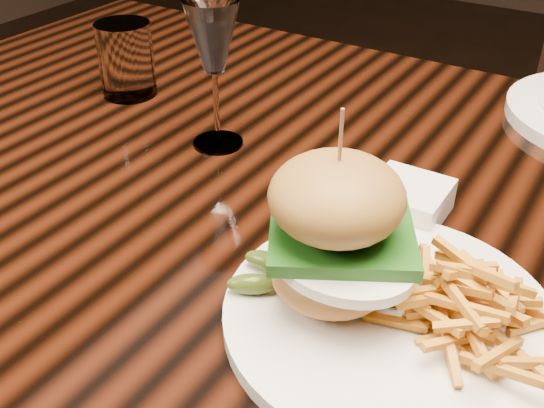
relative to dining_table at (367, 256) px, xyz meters
The scene contains 5 objects.
dining_table is the anchor object (origin of this frame).
burger_plate 0.23m from the dining_table, 63.38° to the right, with size 0.29×0.29×0.19m.
ramekin 0.10m from the dining_table, ahead, with size 0.08×0.08×0.04m, color white.
wine_glass 0.31m from the dining_table, behind, with size 0.07×0.07×0.19m.
water_tumbler 0.46m from the dining_table, 169.74° to the left, with size 0.08×0.08×0.11m, color white.
Camera 1 is at (0.22, -0.56, 1.14)m, focal length 42.00 mm.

